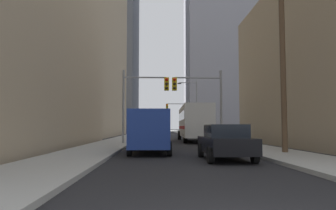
{
  "coord_description": "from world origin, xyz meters",
  "views": [
    {
      "loc": [
        -1.26,
        -3.65,
        1.41
      ],
      "look_at": [
        0.0,
        32.18,
        3.88
      ],
      "focal_mm": 34.21,
      "sensor_mm": 36.0,
      "label": 1
    }
  ],
  "objects_px": {
    "traffic_signal_near_left": "(143,94)",
    "traffic_signal_near_right": "(200,94)",
    "sedan_silver": "(153,136)",
    "traffic_signal_far_right": "(178,112)",
    "sedan_red": "(153,134)",
    "sedan_white": "(155,131)",
    "sedan_black": "(225,142)",
    "sedan_navy": "(154,131)",
    "city_bus": "(194,122)",
    "cargo_van_blue": "(150,129)"
  },
  "relations": [
    {
      "from": "sedan_navy",
      "to": "traffic_signal_far_right",
      "type": "xyz_separation_m",
      "value": [
        4.09,
        -2.19,
        3.27
      ]
    },
    {
      "from": "sedan_navy",
      "to": "traffic_signal_near_right",
      "type": "relative_size",
      "value": 0.71
    },
    {
      "from": "city_bus",
      "to": "traffic_signal_far_right",
      "type": "bearing_deg",
      "value": 90.17
    },
    {
      "from": "sedan_black",
      "to": "traffic_signal_near_right",
      "type": "relative_size",
      "value": 0.7
    },
    {
      "from": "cargo_van_blue",
      "to": "sedan_white",
      "type": "distance_m",
      "value": 29.31
    },
    {
      "from": "cargo_van_blue",
      "to": "traffic_signal_far_right",
      "type": "distance_m",
      "value": 37.89
    },
    {
      "from": "cargo_van_blue",
      "to": "sedan_white",
      "type": "height_order",
      "value": "cargo_van_blue"
    },
    {
      "from": "sedan_black",
      "to": "traffic_signal_near_left",
      "type": "relative_size",
      "value": 0.7
    },
    {
      "from": "sedan_black",
      "to": "sedan_silver",
      "type": "bearing_deg",
      "value": 107.6
    },
    {
      "from": "sedan_silver",
      "to": "traffic_signal_far_right",
      "type": "relative_size",
      "value": 0.71
    },
    {
      "from": "traffic_signal_near_right",
      "to": "cargo_van_blue",
      "type": "bearing_deg",
      "value": -114.59
    },
    {
      "from": "cargo_van_blue",
      "to": "sedan_white",
      "type": "bearing_deg",
      "value": 89.91
    },
    {
      "from": "sedan_silver",
      "to": "traffic_signal_far_right",
      "type": "height_order",
      "value": "traffic_signal_far_right"
    },
    {
      "from": "sedan_red",
      "to": "sedan_white",
      "type": "xyz_separation_m",
      "value": [
        0.03,
        15.05,
        0.0
      ]
    },
    {
      "from": "sedan_navy",
      "to": "sedan_white",
      "type": "bearing_deg",
      "value": -89.07
    },
    {
      "from": "sedan_white",
      "to": "traffic_signal_near_left",
      "type": "height_order",
      "value": "traffic_signal_near_left"
    },
    {
      "from": "traffic_signal_near_right",
      "to": "city_bus",
      "type": "bearing_deg",
      "value": 87.84
    },
    {
      "from": "sedan_black",
      "to": "sedan_white",
      "type": "relative_size",
      "value": 0.99
    },
    {
      "from": "traffic_signal_far_right",
      "to": "sedan_red",
      "type": "bearing_deg",
      "value": -99.6
    },
    {
      "from": "sedan_white",
      "to": "sedan_black",
      "type": "bearing_deg",
      "value": -84.37
    },
    {
      "from": "sedan_white",
      "to": "sedan_silver",
      "type": "bearing_deg",
      "value": -89.97
    },
    {
      "from": "sedan_navy",
      "to": "traffic_signal_far_right",
      "type": "bearing_deg",
      "value": -28.17
    },
    {
      "from": "cargo_van_blue",
      "to": "sedan_red",
      "type": "bearing_deg",
      "value": 89.91
    },
    {
      "from": "cargo_van_blue",
      "to": "traffic_signal_near_left",
      "type": "relative_size",
      "value": 0.87
    },
    {
      "from": "sedan_navy",
      "to": "cargo_van_blue",
      "type": "bearing_deg",
      "value": -89.82
    },
    {
      "from": "sedan_black",
      "to": "city_bus",
      "type": "bearing_deg",
      "value": 87.61
    },
    {
      "from": "sedan_silver",
      "to": "traffic_signal_far_right",
      "type": "distance_m",
      "value": 31.4
    },
    {
      "from": "traffic_signal_near_left",
      "to": "traffic_signal_near_right",
      "type": "bearing_deg",
      "value": 0.0
    },
    {
      "from": "sedan_black",
      "to": "traffic_signal_far_right",
      "type": "bearing_deg",
      "value": 89.06
    },
    {
      "from": "sedan_black",
      "to": "traffic_signal_far_right",
      "type": "xyz_separation_m",
      "value": [
        0.68,
        41.17,
        3.27
      ]
    },
    {
      "from": "sedan_black",
      "to": "sedan_white",
      "type": "xyz_separation_m",
      "value": [
        -3.24,
        32.9,
        0.0
      ]
    },
    {
      "from": "sedan_black",
      "to": "sedan_navy",
      "type": "height_order",
      "value": "same"
    },
    {
      "from": "sedan_black",
      "to": "sedan_white",
      "type": "distance_m",
      "value": 33.06
    },
    {
      "from": "sedan_silver",
      "to": "traffic_signal_near_right",
      "type": "bearing_deg",
      "value": 24.82
    },
    {
      "from": "traffic_signal_near_left",
      "to": "sedan_black",
      "type": "bearing_deg",
      "value": -71.33
    },
    {
      "from": "traffic_signal_near_right",
      "to": "traffic_signal_near_left",
      "type": "bearing_deg",
      "value": -180.0
    },
    {
      "from": "cargo_van_blue",
      "to": "traffic_signal_near_left",
      "type": "height_order",
      "value": "traffic_signal_near_left"
    },
    {
      "from": "cargo_van_blue",
      "to": "sedan_red",
      "type": "relative_size",
      "value": 1.23
    },
    {
      "from": "sedan_black",
      "to": "traffic_signal_near_left",
      "type": "height_order",
      "value": "traffic_signal_near_left"
    },
    {
      "from": "sedan_black",
      "to": "sedan_silver",
      "type": "distance_m",
      "value": 10.68
    },
    {
      "from": "traffic_signal_near_left",
      "to": "traffic_signal_far_right",
      "type": "height_order",
      "value": "same"
    },
    {
      "from": "sedan_navy",
      "to": "sedan_red",
      "type": "bearing_deg",
      "value": -89.68
    },
    {
      "from": "traffic_signal_near_right",
      "to": "traffic_signal_far_right",
      "type": "height_order",
      "value": "same"
    },
    {
      "from": "sedan_black",
      "to": "traffic_signal_far_right",
      "type": "height_order",
      "value": "traffic_signal_far_right"
    },
    {
      "from": "traffic_signal_near_right",
      "to": "sedan_red",
      "type": "bearing_deg",
      "value": 122.59
    },
    {
      "from": "cargo_van_blue",
      "to": "sedan_black",
      "type": "xyz_separation_m",
      "value": [
        3.29,
        -3.59,
        -0.52
      ]
    },
    {
      "from": "sedan_silver",
      "to": "sedan_navy",
      "type": "bearing_deg",
      "value": 90.31
    },
    {
      "from": "traffic_signal_far_right",
      "to": "sedan_silver",
      "type": "bearing_deg",
      "value": -97.19
    },
    {
      "from": "traffic_signal_near_right",
      "to": "traffic_signal_far_right",
      "type": "xyz_separation_m",
      "value": [
        0.16,
        29.25,
        -0.02
      ]
    },
    {
      "from": "traffic_signal_far_right",
      "to": "traffic_signal_near_left",
      "type": "bearing_deg",
      "value": -99.14
    }
  ]
}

